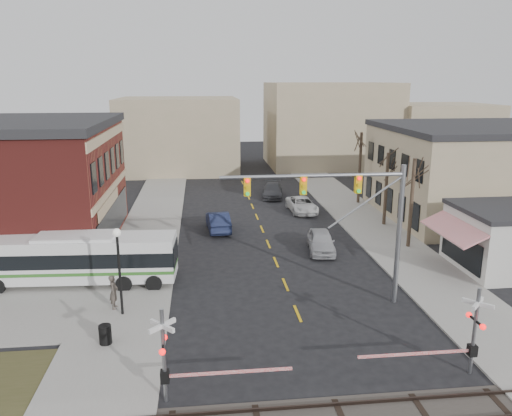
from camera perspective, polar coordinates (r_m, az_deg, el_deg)
The scene contains 19 objects.
ground at distance 26.31m, azimuth 5.63°, elevation -13.86°, with size 160.00×160.00×0.00m, color black.
sidewalk_west at distance 44.61m, azimuth -11.84°, elevation -1.96°, with size 5.00×60.00×0.12m, color gray.
sidewalk_east at distance 46.70m, azimuth 12.04°, elevation -1.23°, with size 5.00×60.00×0.12m, color gray.
tan_building at distance 51.13m, azimuth 25.75°, elevation 3.82°, with size 20.30×15.30×8.50m.
tree_east_a at distance 38.99m, azimuth 17.33°, elevation 0.53°, with size 0.28×0.28×6.75m.
tree_east_b at distance 44.55m, azimuth 14.64°, elevation 2.11°, with size 0.28×0.28×6.30m.
tree_east_c at distance 51.93m, azimuth 11.77°, elevation 4.50°, with size 0.28×0.28×7.20m.
transit_bus at distance 32.89m, azimuth -19.70°, elevation -5.39°, with size 12.15×3.31×3.09m.
traffic_signal_mast at distance 27.61m, azimuth 10.92°, elevation 0.14°, with size 10.09×0.30×8.00m.
rr_crossing_west at distance 20.59m, azimuth -9.25°, elevation -16.36°, with size 5.60×1.36×4.00m.
rr_crossing_east at distance 23.71m, azimuth 22.77°, elevation -13.00°, with size 5.60×1.36×4.00m.
street_lamp at distance 27.31m, azimuth -15.46°, elevation -5.15°, with size 0.44×0.44×4.84m.
trash_bin at distance 25.73m, azimuth -16.85°, elevation -13.66°, with size 0.60×0.60×0.94m, color black.
car_a at distance 37.44m, azimuth 7.44°, elevation -3.80°, with size 1.87×4.64×1.58m, color #A0A0A5.
car_b at distance 42.38m, azimuth -4.36°, elevation -1.49°, with size 1.73×4.97×1.64m, color #18203D.
car_c at distance 48.36m, azimuth 5.27°, elevation 0.37°, with size 2.35×5.09×1.41m, color silver.
car_d at distance 54.32m, azimuth 1.90°, elevation 2.03°, with size 2.08×5.12×1.49m, color #44454A.
pedestrian_near at distance 28.99m, azimuth -15.95°, elevation -9.19°, with size 0.71×0.46×1.94m, color #4D453E.
pedestrian_far at distance 32.37m, azimuth -15.21°, elevation -6.67°, with size 0.91×0.71×1.87m, color #364260.
Camera 1 is at (-5.03, -22.61, 12.47)m, focal length 35.00 mm.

